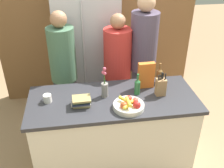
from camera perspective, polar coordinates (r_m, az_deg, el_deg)
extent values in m
plane|color=#A37F5B|center=(3.33, 0.25, -16.00)|extent=(14.00, 14.00, 0.00)
cube|color=silver|center=(3.03, 0.27, -10.47)|extent=(1.71, 0.71, 0.85)
cube|color=#2D2D33|center=(2.76, 0.29, -3.48)|extent=(1.78, 0.74, 0.04)
cube|color=brown|center=(4.03, -3.29, 14.46)|extent=(2.98, 0.12, 2.60)
cube|color=#B7B7BC|center=(3.77, -5.47, 8.76)|extent=(0.87, 0.60, 2.05)
cylinder|color=#B7B7BC|center=(3.44, -6.29, 8.33)|extent=(0.02, 0.02, 1.13)
cylinder|color=silver|center=(2.60, 3.62, -4.88)|extent=(0.31, 0.31, 0.05)
torus|color=silver|center=(2.58, 3.64, -4.47)|extent=(0.31, 0.31, 0.02)
sphere|color=#C64C23|center=(2.54, 2.62, -4.72)|extent=(0.08, 0.08, 0.08)
sphere|color=red|center=(2.65, 3.66, -3.30)|extent=(0.07, 0.07, 0.07)
sphere|color=red|center=(2.61, 5.00, -3.79)|extent=(0.07, 0.07, 0.07)
sphere|color=red|center=(2.55, 5.45, -4.57)|extent=(0.08, 0.08, 0.08)
sphere|color=red|center=(2.57, 3.54, -4.25)|extent=(0.07, 0.07, 0.07)
cylinder|color=yellow|center=(2.55, 3.62, -4.44)|extent=(0.13, 0.14, 0.03)
cylinder|color=yellow|center=(2.58, 2.92, -3.54)|extent=(0.12, 0.15, 0.03)
cylinder|color=yellow|center=(2.54, 3.60, -3.90)|extent=(0.04, 0.15, 0.03)
cube|color=#A87A4C|center=(2.81, 10.56, -0.65)|extent=(0.10, 0.09, 0.19)
cylinder|color=black|center=(2.74, 10.11, 1.27)|extent=(0.01, 0.01, 0.06)
cylinder|color=black|center=(2.75, 10.44, 1.32)|extent=(0.01, 0.01, 0.06)
cylinder|color=black|center=(2.75, 10.78, 1.67)|extent=(0.01, 0.01, 0.09)
cylinder|color=black|center=(2.77, 11.05, 1.65)|extent=(0.01, 0.01, 0.07)
cylinder|color=black|center=(2.75, 11.54, 1.49)|extent=(0.01, 0.01, 0.08)
cylinder|color=gray|center=(2.74, -1.60, -1.30)|extent=(0.07, 0.07, 0.16)
cylinder|color=#477538|center=(2.67, -1.59, 1.18)|extent=(0.01, 0.01, 0.12)
sphere|color=#C64C66|center=(2.64, -1.58, 2.29)|extent=(0.03, 0.03, 0.03)
cylinder|color=#477538|center=(2.67, -1.64, 1.59)|extent=(0.01, 0.01, 0.16)
sphere|color=#C64C66|center=(2.63, -1.66, 3.11)|extent=(0.03, 0.03, 0.03)
cylinder|color=#477538|center=(2.67, -1.78, 1.30)|extent=(0.01, 0.02, 0.13)
sphere|color=#C64C66|center=(2.64, -1.88, 2.54)|extent=(0.04, 0.04, 0.04)
cylinder|color=#477538|center=(2.66, -1.64, 1.67)|extent=(0.01, 0.01, 0.17)
sphere|color=#C64C66|center=(2.61, -1.66, 3.32)|extent=(0.04, 0.04, 0.04)
cube|color=orange|center=(2.89, 7.43, 1.90)|extent=(0.18, 0.07, 0.30)
cylinder|color=silver|center=(2.75, -13.87, -3.06)|extent=(0.08, 0.08, 0.08)
torus|color=silver|center=(2.79, -14.26, -2.60)|extent=(0.04, 0.06, 0.06)
cube|color=#99844C|center=(2.66, -6.62, -4.44)|extent=(0.18, 0.13, 0.02)
cube|color=#B7A88E|center=(2.65, -6.79, -4.17)|extent=(0.20, 0.12, 0.02)
cube|color=#2D334C|center=(2.63, -6.81, -3.98)|extent=(0.18, 0.12, 0.02)
cube|color=#3D6047|center=(2.63, -6.63, -3.47)|extent=(0.19, 0.13, 0.02)
cube|color=#99844C|center=(2.61, -6.68, -3.21)|extent=(0.18, 0.14, 0.02)
cylinder|color=#286633|center=(2.80, 5.51, -0.84)|extent=(0.06, 0.06, 0.15)
cone|color=#286633|center=(2.75, 5.60, 0.74)|extent=(0.06, 0.06, 0.03)
cylinder|color=#286633|center=(2.73, 5.65, 1.57)|extent=(0.02, 0.02, 0.06)
cylinder|color=brown|center=(3.04, 10.22, 1.55)|extent=(0.07, 0.07, 0.15)
cone|color=brown|center=(3.00, 10.38, 3.07)|extent=(0.07, 0.07, 0.03)
cylinder|color=brown|center=(2.97, 10.46, 3.86)|extent=(0.02, 0.02, 0.06)
cube|color=#383842|center=(3.57, -9.68, -4.39)|extent=(0.28, 0.22, 0.80)
cylinder|color=#42664C|center=(3.21, -10.80, 6.35)|extent=(0.32, 0.32, 0.66)
sphere|color=#996B4C|center=(3.06, -11.59, 13.66)|extent=(0.19, 0.19, 0.19)
cube|color=#383842|center=(3.61, 1.09, -3.69)|extent=(0.32, 0.27, 0.77)
cylinder|color=red|center=(3.27, 1.21, 6.55)|extent=(0.35, 0.35, 0.64)
sphere|color=#996B4C|center=(3.12, 1.29, 13.48)|extent=(0.19, 0.19, 0.19)
cube|color=#383842|center=(3.64, 6.18, -2.61)|extent=(0.30, 0.23, 0.87)
cylinder|color=#4C4256|center=(3.27, 6.96, 9.15)|extent=(0.34, 0.34, 0.73)
sphere|color=tan|center=(3.13, 7.51, 17.13)|extent=(0.21, 0.21, 0.21)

